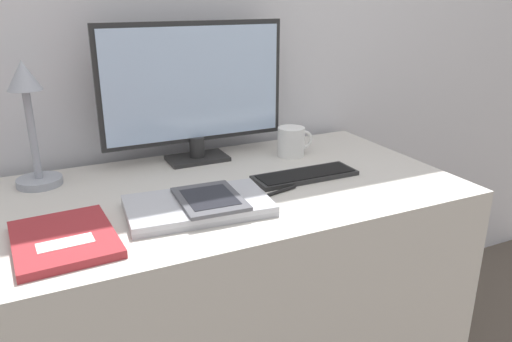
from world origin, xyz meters
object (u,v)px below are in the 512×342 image
(pen, at_px, (274,193))
(ereader, at_px, (210,199))
(notebook, at_px, (64,239))
(monitor, at_px, (194,89))
(coffee_mug, at_px, (292,142))
(laptop, at_px, (198,206))
(desk_lamp, at_px, (29,115))
(keyboard, at_px, (305,175))

(pen, bearing_deg, ereader, -173.48)
(ereader, xyz_separation_m, notebook, (-0.33, -0.02, -0.02))
(monitor, xyz_separation_m, notebook, (-0.43, -0.40, -0.21))
(notebook, bearing_deg, coffee_mug, 23.62)
(laptop, height_order, notebook, laptop)
(laptop, distance_m, pen, 0.21)
(desk_lamp, height_order, notebook, desk_lamp)
(ereader, relative_size, pen, 1.33)
(laptop, relative_size, coffee_mug, 2.93)
(monitor, distance_m, laptop, 0.44)
(keyboard, distance_m, ereader, 0.34)
(monitor, distance_m, coffee_mug, 0.35)
(laptop, xyz_separation_m, desk_lamp, (-0.33, 0.35, 0.18))
(monitor, bearing_deg, ereader, -104.67)
(ereader, bearing_deg, notebook, -175.87)
(notebook, relative_size, pen, 1.78)
(coffee_mug, bearing_deg, ereader, -143.09)
(laptop, height_order, coffee_mug, coffee_mug)
(laptop, bearing_deg, coffee_mug, 34.07)
(ereader, distance_m, pen, 0.19)
(monitor, relative_size, pen, 3.83)
(laptop, relative_size, pen, 2.39)
(keyboard, relative_size, pen, 2.02)
(keyboard, bearing_deg, notebook, -169.53)
(desk_lamp, distance_m, notebook, 0.42)
(desk_lamp, bearing_deg, notebook, -86.33)
(laptop, xyz_separation_m, pen, (0.21, 0.01, -0.01))
(monitor, height_order, ereader, monitor)
(keyboard, distance_m, coffee_mug, 0.21)
(keyboard, relative_size, ereader, 1.52)
(desk_lamp, xyz_separation_m, pen, (0.54, -0.34, -0.19))
(ereader, relative_size, desk_lamp, 0.59)
(notebook, bearing_deg, ereader, 4.13)
(desk_lamp, distance_m, coffee_mug, 0.76)
(monitor, bearing_deg, pen, -76.75)
(notebook, bearing_deg, monitor, 42.94)
(laptop, bearing_deg, desk_lamp, 133.66)
(monitor, xyz_separation_m, pen, (0.08, -0.36, -0.22))
(ereader, distance_m, notebook, 0.33)
(ereader, height_order, pen, ereader)
(keyboard, distance_m, laptop, 0.36)
(ereader, bearing_deg, desk_lamp, 134.89)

